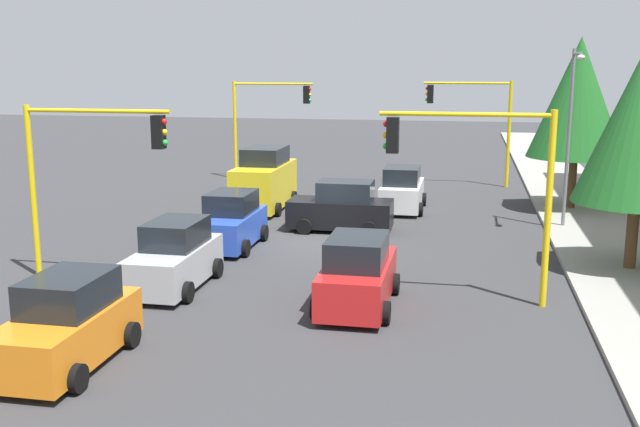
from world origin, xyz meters
The scene contains 16 objects.
ground_plane centered at (0.00, 0.00, 0.00)m, with size 120.00×120.00×0.00m, color #353538.
sidewalk_kerb centered at (-5.00, 10.50, 0.07)m, with size 80.00×4.00×0.15m, color gray.
lane_arrow_near centered at (11.51, -3.00, 0.01)m, with size 2.40×1.10×1.10m.
traffic_signal_far_right centered at (-14.00, -5.67, 3.90)m, with size 0.36×4.59×5.50m.
traffic_signal_near_right centered at (6.00, -5.63, 3.73)m, with size 0.36×4.59×5.24m.
traffic_signal_near_left centered at (6.00, 5.63, 3.75)m, with size 0.36×4.59×5.28m.
traffic_signal_far_left centered at (-14.00, 5.68, 3.96)m, with size 0.36×4.59×5.59m.
street_lamp_curbside centered at (-3.61, 9.20, 4.35)m, with size 2.15×0.28×7.00m.
tree_roadside_mid centered at (-8.00, 10.00, 4.98)m, with size 4.16×4.16×7.59m.
delivery_van_yellow centered at (-5.68, -3.50, 1.28)m, with size 4.80×2.22×2.77m.
car_black centered at (-2.00, 0.63, 0.90)m, with size 2.03×4.04×1.98m.
car_orange centered at (12.08, -3.00, 0.90)m, with size 3.95×2.01×1.98m.
car_red centered at (7.02, 2.60, 0.90)m, with size 4.06×2.01×1.98m.
car_white centered at (-6.57, 2.59, 0.90)m, with size 3.93×2.03×1.98m.
car_silver centered at (6.31, -2.89, 0.90)m, with size 4.01×1.94×1.98m.
car_blue centered at (1.36, -2.80, 0.90)m, with size 3.79×2.02×1.98m.
Camera 1 is at (25.78, 5.29, 6.43)m, focal length 41.26 mm.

